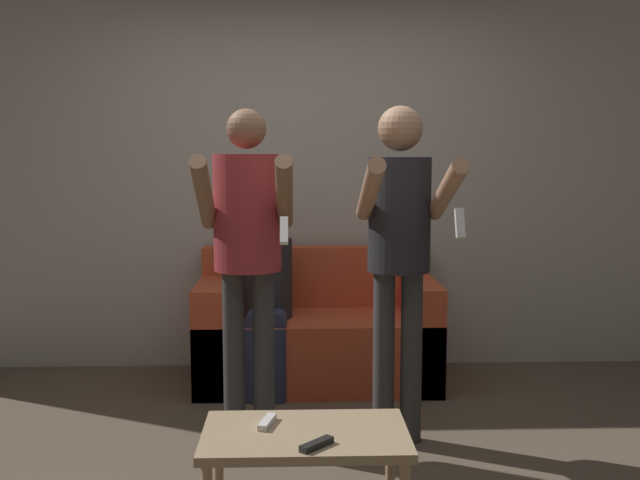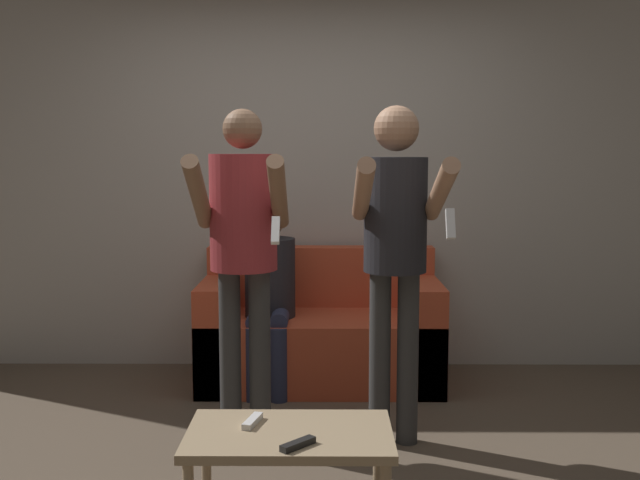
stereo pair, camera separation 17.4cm
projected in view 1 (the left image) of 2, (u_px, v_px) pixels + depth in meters
The scene contains 9 objects.
ground_plane at pixel (308, 476), 3.46m from camera, with size 14.00×14.00×0.00m, color brown.
wall_back at pixel (302, 173), 5.15m from camera, with size 6.40×0.06×2.70m.
couch at pixel (317, 336), 4.87m from camera, with size 1.53×0.77×0.85m.
person_standing_left at pixel (247, 237), 3.72m from camera, with size 0.46×0.64×1.70m.
person_standing_right at pixel (400, 235), 3.73m from camera, with size 0.44×0.77×1.72m.
person_seated at pixel (267, 288), 4.68m from camera, with size 0.32×0.53×1.17m.
coffee_table at pixel (305, 444), 2.85m from camera, with size 0.79×0.48×0.43m.
remote_near at pixel (317, 444), 2.69m from camera, with size 0.13×0.13×0.02m.
remote_far at pixel (267, 422), 2.91m from camera, with size 0.07×0.15×0.02m.
Camera 1 is at (-0.06, -3.31, 1.49)m, focal length 42.00 mm.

